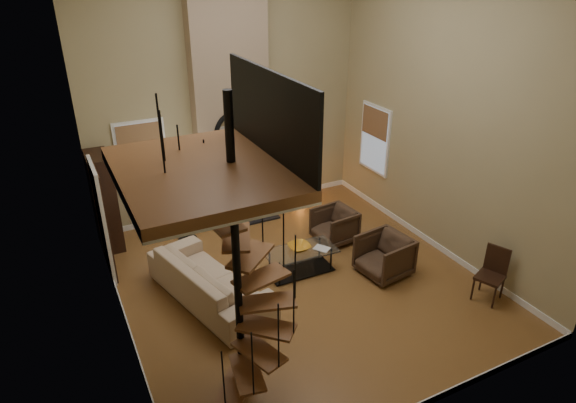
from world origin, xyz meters
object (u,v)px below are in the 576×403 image
hutch (105,202)px  floor_lamp (181,177)px  armchair_far (387,255)px  coffee_table (300,258)px  sofa (209,280)px  accent_lamp (300,190)px  side_chair (493,271)px  armchair_near (337,225)px

hutch → floor_lamp: size_ratio=1.13×
armchair_far → coffee_table: size_ratio=0.65×
armchair_far → coffee_table: armchair_far is taller
coffee_table → floor_lamp: 2.81m
armchair_far → floor_lamp: size_ratio=0.49×
floor_lamp → coffee_table: bearing=-53.6°
sofa → floor_lamp: floor_lamp is taller
coffee_table → accent_lamp: 3.05m
coffee_table → floor_lamp: (-1.53, 2.08, 1.13)m
hutch → accent_lamp: hutch is taller
sofa → side_chair: 4.75m
floor_lamp → accent_lamp: floor_lamp is taller
armchair_far → floor_lamp: bearing=-140.7°
side_chair → accent_lamp: bearing=102.5°
accent_lamp → coffee_table: bearing=-118.1°
armchair_near → floor_lamp: floor_lamp is taller
armchair_near → armchair_far: bearing=2.8°
coffee_table → floor_lamp: bearing=126.4°
hutch → sofa: bearing=-65.6°
floor_lamp → side_chair: bearing=-46.1°
sofa → accent_lamp: size_ratio=5.02×
side_chair → hutch: bearing=139.2°
hutch → armchair_near: size_ratio=2.55×
accent_lamp → armchair_far: bearing=-90.2°
armchair_near → side_chair: bearing=19.0°
floor_lamp → accent_lamp: size_ratio=3.47×
sofa → armchair_far: sofa is taller
armchair_near → accent_lamp: (0.22, 2.01, -0.10)m
coffee_table → accent_lamp: (1.44, 2.69, -0.03)m
floor_lamp → armchair_far: bearing=-43.3°
hutch → armchair_far: size_ratio=2.32×
coffee_table → side_chair: size_ratio=1.42×
sofa → armchair_far: size_ratio=2.96×
coffee_table → armchair_far: bearing=-26.4°
armchair_near → armchair_far: size_ratio=0.91×
sofa → side_chair: side_chair is taller
hutch → side_chair: hutch is taller
armchair_near → side_chair: (1.30, -2.81, 0.17)m
armchair_near → coffee_table: bearing=-66.4°
armchair_near → accent_lamp: 2.03m
hutch → sofa: hutch is taller
armchair_far → accent_lamp: size_ratio=1.70×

